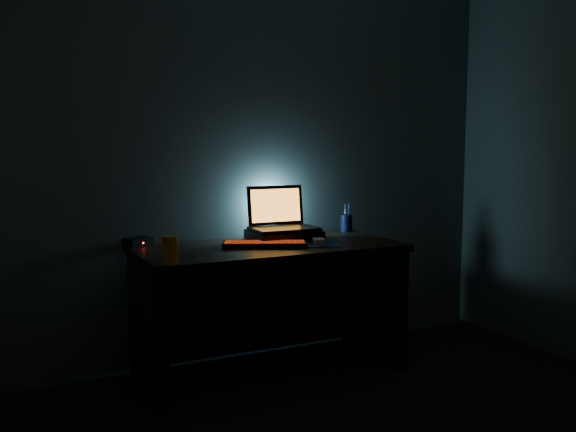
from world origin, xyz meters
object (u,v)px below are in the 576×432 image
object	(u,v)px
laptop	(281,219)
juice_glass	(170,250)
mouse	(319,241)
keyboard	(265,244)
pen_cup	(346,223)
router	(138,242)

from	to	relation	value
laptop	juice_glass	world-z (taller)	laptop
laptop	mouse	size ratio (longest dim) A/B	3.81
keyboard	pen_cup	xyz separation A→B (m)	(0.73, 0.31, 0.04)
juice_glass	router	xyz separation A→B (m)	(-0.02, 0.60, -0.04)
mouse	pen_cup	bearing A→B (deg)	61.76
keyboard	pen_cup	distance (m)	0.79
juice_glass	router	bearing A→B (deg)	91.53
mouse	pen_cup	distance (m)	0.58
keyboard	juice_glass	size ratio (longest dim) A/B	3.61
pen_cup	keyboard	bearing A→B (deg)	-156.67
juice_glass	router	world-z (taller)	juice_glass
pen_cup	juice_glass	bearing A→B (deg)	-156.72
juice_glass	laptop	bearing A→B (deg)	30.23
router	laptop	bearing A→B (deg)	-26.85
keyboard	pen_cup	size ratio (longest dim) A/B	4.43
pen_cup	router	size ratio (longest dim) A/B	0.65
laptop	router	distance (m)	0.85
laptop	pen_cup	xyz separation A→B (m)	(0.53, 0.10, -0.06)
keyboard	mouse	distance (m)	0.32
mouse	pen_cup	xyz separation A→B (m)	(0.42, 0.39, 0.04)
mouse	pen_cup	size ratio (longest dim) A/B	0.92
keyboard	juice_glass	bearing A→B (deg)	-132.58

